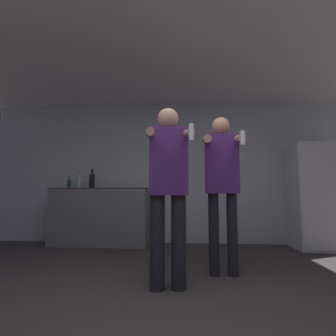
{
  "coord_description": "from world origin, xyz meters",
  "views": [
    {
      "loc": [
        0.14,
        -1.61,
        0.84
      ],
      "look_at": [
        -0.03,
        0.85,
        1.1
      ],
      "focal_mm": 28.0,
      "sensor_mm": 36.0,
      "label": 1
    }
  ],
  "objects_px": {
    "person_man_side": "(222,177)",
    "refrigerator": "(315,196)",
    "bottle_amber_bourbon": "(92,181)",
    "bottle_brown_liquor": "(79,182)",
    "bottle_tall_gin": "(69,184)",
    "person_woman_foreground": "(168,185)"
  },
  "relations": [
    {
      "from": "bottle_tall_gin",
      "to": "bottle_amber_bourbon",
      "type": "height_order",
      "value": "bottle_amber_bourbon"
    },
    {
      "from": "bottle_tall_gin",
      "to": "person_woman_foreground",
      "type": "height_order",
      "value": "person_woman_foreground"
    },
    {
      "from": "person_woman_foreground",
      "to": "person_man_side",
      "type": "bearing_deg",
      "value": 38.41
    },
    {
      "from": "person_woman_foreground",
      "to": "person_man_side",
      "type": "distance_m",
      "value": 0.72
    },
    {
      "from": "bottle_tall_gin",
      "to": "person_woman_foreground",
      "type": "xyz_separation_m",
      "value": [
        1.87,
        -1.99,
        -0.1
      ]
    },
    {
      "from": "person_man_side",
      "to": "refrigerator",
      "type": "bearing_deg",
      "value": 42.23
    },
    {
      "from": "refrigerator",
      "to": "bottle_tall_gin",
      "type": "bearing_deg",
      "value": 179.9
    },
    {
      "from": "refrigerator",
      "to": "bottle_amber_bourbon",
      "type": "height_order",
      "value": "refrigerator"
    },
    {
      "from": "bottle_tall_gin",
      "to": "person_man_side",
      "type": "bearing_deg",
      "value": -32.48
    },
    {
      "from": "bottle_amber_bourbon",
      "to": "person_man_side",
      "type": "distance_m",
      "value": 2.55
    },
    {
      "from": "refrigerator",
      "to": "bottle_amber_bourbon",
      "type": "bearing_deg",
      "value": 179.89
    },
    {
      "from": "person_woman_foreground",
      "to": "refrigerator",
      "type": "bearing_deg",
      "value": 41.32
    },
    {
      "from": "bottle_amber_bourbon",
      "to": "person_woman_foreground",
      "type": "xyz_separation_m",
      "value": [
        1.47,
        -1.99,
        -0.16
      ]
    },
    {
      "from": "bottle_brown_liquor",
      "to": "bottle_amber_bourbon",
      "type": "bearing_deg",
      "value": -0.0
    },
    {
      "from": "bottle_tall_gin",
      "to": "bottle_brown_liquor",
      "type": "bearing_deg",
      "value": 0.0
    },
    {
      "from": "bottle_tall_gin",
      "to": "refrigerator",
      "type": "bearing_deg",
      "value": -0.1
    },
    {
      "from": "bottle_tall_gin",
      "to": "bottle_amber_bourbon",
      "type": "distance_m",
      "value": 0.41
    },
    {
      "from": "bottle_tall_gin",
      "to": "person_man_side",
      "type": "distance_m",
      "value": 2.88
    },
    {
      "from": "bottle_brown_liquor",
      "to": "bottle_amber_bourbon",
      "type": "xyz_separation_m",
      "value": [
        0.23,
        -0.0,
        0.02
      ]
    },
    {
      "from": "bottle_amber_bourbon",
      "to": "person_man_side",
      "type": "bearing_deg",
      "value": -37.39
    },
    {
      "from": "bottle_brown_liquor",
      "to": "bottle_amber_bourbon",
      "type": "height_order",
      "value": "bottle_amber_bourbon"
    },
    {
      "from": "refrigerator",
      "to": "bottle_amber_bourbon",
      "type": "relative_size",
      "value": 4.87
    }
  ]
}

